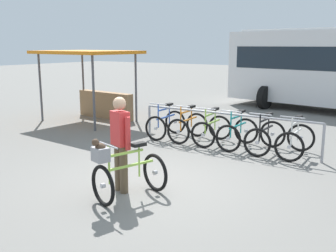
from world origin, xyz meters
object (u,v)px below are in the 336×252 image
object	(u,v)px
racked_bike_lime	(212,130)
racked_bike_black	(265,137)
racked_bike_orange	(188,127)
market_stall	(95,78)
featured_bicycle	(124,171)
racked_bike_teal	(237,133)
person_with_featured_bike	(120,140)
racked_bike_blue	(166,124)
racked_bike_white	(295,140)

from	to	relation	value
racked_bike_lime	racked_bike_black	xyz separation A→B (m)	(1.40, 0.02, 0.00)
racked_bike_orange	market_stall	distance (m)	4.28
racked_bike_orange	racked_bike_black	xyz separation A→B (m)	(2.10, 0.03, 0.00)
racked_bike_orange	featured_bicycle	distance (m)	4.27
racked_bike_teal	racked_bike_lime	bearing A→B (deg)	-179.19
racked_bike_black	market_stall	size ratio (longest dim) A/B	0.34
racked_bike_lime	racked_bike_teal	world-z (taller)	same
racked_bike_orange	person_with_featured_bike	xyz separation A→B (m)	(0.97, -3.81, 0.54)
racked_bike_orange	racked_bike_teal	size ratio (longest dim) A/B	1.01
racked_bike_blue	person_with_featured_bike	size ratio (longest dim) A/B	0.69
racked_bike_black	market_stall	xyz separation A→B (m)	(-6.18, 0.77, 1.03)
racked_bike_lime	person_with_featured_bike	xyz separation A→B (m)	(0.27, -3.82, 0.54)
racked_bike_white	person_with_featured_bike	xyz separation A→B (m)	(-1.83, -3.85, 0.54)
racked_bike_blue	racked_bike_lime	size ratio (longest dim) A/B	0.98
racked_bike_orange	racked_bike_black	bearing A→B (deg)	0.81
racked_bike_teal	market_stall	size ratio (longest dim) A/B	0.34
racked_bike_teal	featured_bicycle	size ratio (longest dim) A/B	0.88
racked_bike_orange	racked_bike_black	world-z (taller)	same
racked_bike_lime	racked_bike_teal	size ratio (longest dim) A/B	1.05
racked_bike_black	featured_bicycle	bearing A→B (deg)	-101.61
racked_bike_teal	racked_bike_white	world-z (taller)	same
racked_bike_lime	racked_bike_black	world-z (taller)	same
racked_bike_white	market_stall	bearing A→B (deg)	173.69
racked_bike_black	racked_bike_white	distance (m)	0.70
racked_bike_teal	person_with_featured_bike	xyz separation A→B (m)	(-0.43, -3.83, 0.54)
racked_bike_orange	racked_bike_black	distance (m)	2.10
racked_bike_blue	racked_bike_white	xyz separation A→B (m)	(3.50, 0.05, 0.00)
person_with_featured_bike	racked_bike_blue	bearing A→B (deg)	113.72
featured_bicycle	person_with_featured_bike	bearing A→B (deg)	136.50
racked_bike_blue	racked_bike_orange	size ratio (longest dim) A/B	1.02
racked_bike_lime	featured_bicycle	world-z (taller)	featured_bicycle
racked_bike_lime	racked_bike_white	distance (m)	2.10
racked_bike_teal	racked_bike_white	bearing A→B (deg)	0.81
racked_bike_lime	racked_bike_white	xyz separation A→B (m)	(2.10, 0.03, 0.00)
racked_bike_lime	market_stall	world-z (taller)	market_stall
racked_bike_blue	person_with_featured_bike	xyz separation A→B (m)	(1.67, -3.80, 0.54)
racked_bike_black	market_stall	distance (m)	6.31
racked_bike_white	racked_bike_lime	bearing A→B (deg)	-179.19
racked_bike_lime	racked_bike_teal	bearing A→B (deg)	0.81
racked_bike_black	racked_bike_lime	bearing A→B (deg)	-179.19
racked_bike_black	racked_bike_white	world-z (taller)	same
racked_bike_teal	racked_bike_white	xyz separation A→B (m)	(1.40, 0.02, 0.00)
market_stall	racked_bike_lime	bearing A→B (deg)	-9.39
racked_bike_teal	racked_bike_black	world-z (taller)	same
racked_bike_lime	racked_bike_white	bearing A→B (deg)	0.81
racked_bike_lime	racked_bike_orange	bearing A→B (deg)	-179.19
racked_bike_black	racked_bike_teal	bearing A→B (deg)	-179.19
racked_bike_blue	racked_bike_lime	distance (m)	1.40
racked_bike_orange	market_stall	size ratio (longest dim) A/B	0.34
racked_bike_white	market_stall	xyz separation A→B (m)	(-6.88, 0.76, 1.03)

